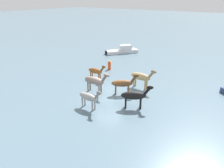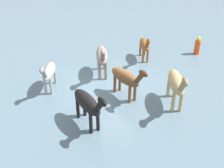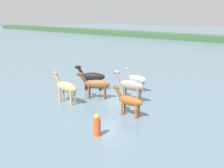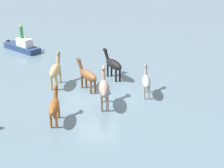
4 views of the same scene
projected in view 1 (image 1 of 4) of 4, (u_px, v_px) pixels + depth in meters
name	position (u px, v px, depth m)	size (l,w,h in m)	color
ground_plane	(108.00, 94.00, 18.86)	(215.09, 215.09, 0.00)	slate
horse_mid_herd	(135.00, 96.00, 16.09)	(2.29, 1.60, 1.91)	black
horse_dark_mare	(123.00, 83.00, 18.40)	(2.17, 1.70, 1.87)	brown
horse_gray_outer	(89.00, 97.00, 16.07)	(2.21, 0.54, 1.72)	#9E9993
horse_lead	(95.00, 81.00, 18.70)	(2.62, 0.74, 2.03)	gray
horse_chestnut_trailing	(141.00, 77.00, 19.63)	(2.60, 0.65, 2.02)	tan
horse_dun_straggler	(96.00, 71.00, 21.69)	(2.17, 0.59, 1.69)	brown
boat_tender_starboard	(122.00, 51.00, 31.97)	(3.93, 4.76, 1.35)	silver
buoy_channel_marker	(109.00, 65.00, 24.86)	(0.36, 0.36, 1.14)	#E54C19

